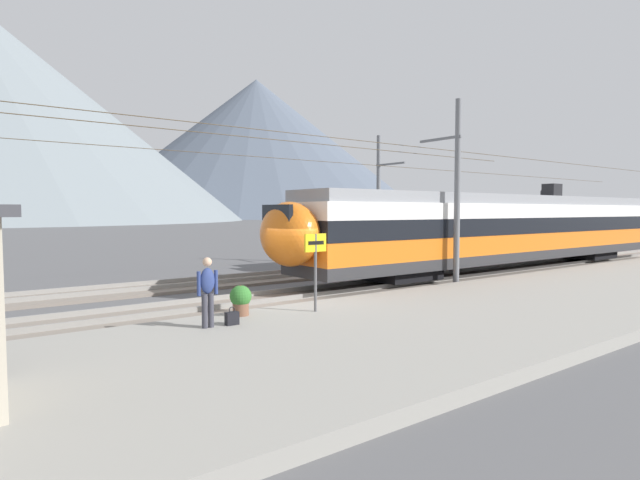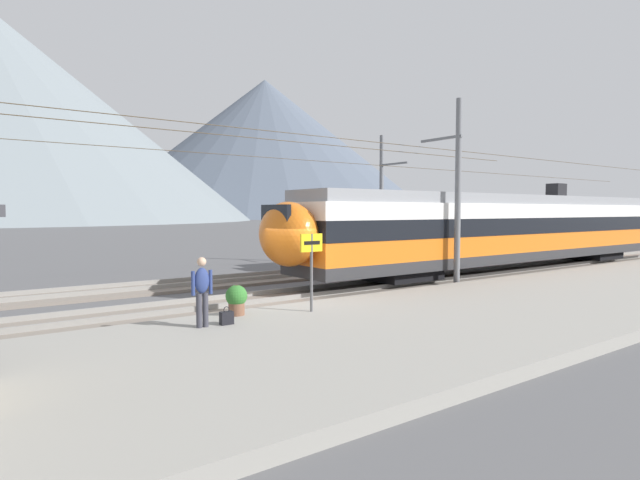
% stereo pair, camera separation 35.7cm
% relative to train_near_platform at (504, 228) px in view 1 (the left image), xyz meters
% --- Properties ---
extents(ground_plane, '(400.00, 400.00, 0.00)m').
position_rel_train_near_platform_xyz_m(ground_plane, '(-13.54, -1.22, -2.23)').
color(ground_plane, '#565659').
extents(platform_slab, '(120.00, 7.69, 0.29)m').
position_rel_train_near_platform_xyz_m(platform_slab, '(-13.54, -5.86, -2.08)').
color(platform_slab, gray).
rests_on(platform_slab, ground).
extents(track_near, '(120.00, 3.00, 0.28)m').
position_rel_train_near_platform_xyz_m(track_near, '(-13.54, 0.00, -2.16)').
color(track_near, slate).
rests_on(track_near, ground).
extents(track_far, '(120.00, 3.00, 0.28)m').
position_rel_train_near_platform_xyz_m(track_far, '(-13.54, 4.92, -2.16)').
color(track_far, slate).
rests_on(track_far, ground).
extents(train_near_platform, '(26.89, 2.93, 4.27)m').
position_rel_train_near_platform_xyz_m(train_near_platform, '(0.00, 0.00, 0.00)').
color(train_near_platform, '#2D2D30').
rests_on(train_near_platform, track_near).
extents(train_far_track, '(30.31, 3.02, 4.27)m').
position_rel_train_near_platform_xyz_m(train_far_track, '(7.97, 4.92, 0.00)').
color(train_far_track, '#2D2D30').
rests_on(train_far_track, track_far).
extents(catenary_mast_mid, '(46.47, 2.10, 7.46)m').
position_rel_train_near_platform_xyz_m(catenary_mast_mid, '(-5.94, -1.66, 1.72)').
color(catenary_mast_mid, slate).
rests_on(catenary_mast_mid, ground).
extents(catenary_mast_far_side, '(46.47, 2.22, 7.41)m').
position_rel_train_near_platform_xyz_m(catenary_mast_far_side, '(-2.08, 6.68, 1.67)').
color(catenary_mast_far_side, slate).
rests_on(catenary_mast_far_side, ground).
extents(platform_sign, '(0.70, 0.08, 2.16)m').
position_rel_train_near_platform_xyz_m(platform_sign, '(-14.04, -3.40, -0.35)').
color(platform_sign, '#59595B').
rests_on(platform_sign, platform_slab).
extents(passenger_walking, '(0.53, 0.22, 1.69)m').
position_rel_train_near_platform_xyz_m(passenger_walking, '(-17.26, -3.45, -0.99)').
color(passenger_walking, '#383842').
rests_on(passenger_walking, platform_slab).
extents(handbag_beside_passenger, '(0.32, 0.18, 0.45)m').
position_rel_train_near_platform_xyz_m(handbag_beside_passenger, '(-16.66, -3.51, -1.77)').
color(handbag_beside_passenger, black).
rests_on(handbag_beside_passenger, platform_slab).
extents(potted_plant_platform_edge, '(0.58, 0.58, 0.81)m').
position_rel_train_near_platform_xyz_m(potted_plant_platform_edge, '(-15.96, -2.64, -1.48)').
color(potted_plant_platform_edge, brown).
rests_on(potted_plant_platform_edge, platform_slab).
extents(mountain_right_ridge, '(170.07, 170.07, 68.62)m').
position_rel_train_near_platform_xyz_m(mountain_right_ridge, '(104.28, 209.45, 32.09)').
color(mountain_right_ridge, '#515B6B').
rests_on(mountain_right_ridge, ground).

